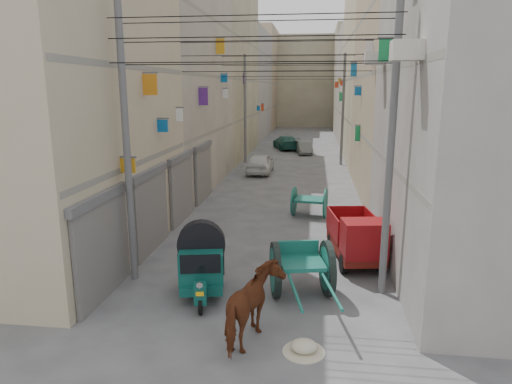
% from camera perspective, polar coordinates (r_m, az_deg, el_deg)
% --- Properties ---
extents(building_row_left, '(8.00, 62.00, 14.00)m').
position_cam_1_polar(building_row_left, '(41.43, -6.27, 14.01)').
color(building_row_left, tan).
rests_on(building_row_left, ground).
extents(building_row_right, '(8.00, 62.00, 14.00)m').
position_cam_1_polar(building_row_right, '(40.80, 16.81, 13.57)').
color(building_row_right, '#99948F').
rests_on(building_row_right, ground).
extents(end_cap_building, '(22.00, 10.00, 13.00)m').
position_cam_1_polar(end_cap_building, '(72.19, 6.23, 13.51)').
color(end_cap_building, tan).
rests_on(end_cap_building, ground).
extents(shutters_left, '(0.18, 14.40, 2.88)m').
position_cam_1_polar(shutters_left, '(17.91, -10.90, -0.52)').
color(shutters_left, '#49494E').
rests_on(shutters_left, ground).
extents(signboards, '(8.22, 40.52, 5.67)m').
position_cam_1_polar(signboards, '(27.95, 4.01, 8.44)').
color(signboards, red).
rests_on(signboards, ground).
extents(ac_units, '(0.70, 6.55, 3.35)m').
position_cam_1_polar(ac_units, '(14.10, 16.55, 19.98)').
color(ac_units, beige).
rests_on(ac_units, ground).
extents(utility_poles, '(7.40, 22.20, 8.00)m').
position_cam_1_polar(utility_poles, '(23.27, 3.36, 8.98)').
color(utility_poles, '#59585B').
rests_on(utility_poles, ground).
extents(overhead_cables, '(7.40, 22.52, 1.12)m').
position_cam_1_polar(overhead_cables, '(20.66, 2.93, 16.18)').
color(overhead_cables, black).
rests_on(overhead_cables, ground).
extents(auto_rickshaw, '(1.60, 2.35, 1.60)m').
position_cam_1_polar(auto_rickshaw, '(12.65, -6.78, -8.66)').
color(auto_rickshaw, black).
rests_on(auto_rickshaw, ground).
extents(tonga_cart, '(1.93, 3.58, 1.53)m').
position_cam_1_polar(tonga_cart, '(12.59, 5.70, -9.45)').
color(tonga_cart, black).
rests_on(tonga_cart, ground).
extents(mini_truck, '(1.78, 3.15, 1.68)m').
position_cam_1_polar(mini_truck, '(14.95, 12.60, -6.03)').
color(mini_truck, black).
rests_on(mini_truck, ground).
extents(second_cart, '(1.64, 1.50, 1.30)m').
position_cam_1_polar(second_cart, '(20.28, 6.71, -1.14)').
color(second_cart, '#155C4F').
rests_on(second_cart, ground).
extents(feed_sack, '(0.58, 0.46, 0.29)m').
position_cam_1_polar(feed_sack, '(10.40, 6.00, -18.61)').
color(feed_sack, beige).
rests_on(feed_sack, ground).
extents(horse, '(1.34, 2.17, 1.70)m').
position_cam_1_polar(horse, '(10.37, -0.28, -14.14)').
color(horse, brown).
rests_on(horse, ground).
extents(distant_car_white, '(1.63, 3.93, 1.33)m').
position_cam_1_polar(distant_car_white, '(30.50, 0.54, 3.61)').
color(distant_car_white, silver).
rests_on(distant_car_white, ground).
extents(distant_car_grey, '(1.58, 3.38, 1.07)m').
position_cam_1_polar(distant_car_grey, '(39.91, 6.06, 5.54)').
color(distant_car_grey, slate).
rests_on(distant_car_grey, ground).
extents(distant_car_green, '(2.97, 4.71, 1.27)m').
position_cam_1_polar(distant_car_green, '(42.83, 3.77, 6.21)').
color(distant_car_green, '#1F5B4F').
rests_on(distant_car_green, ground).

